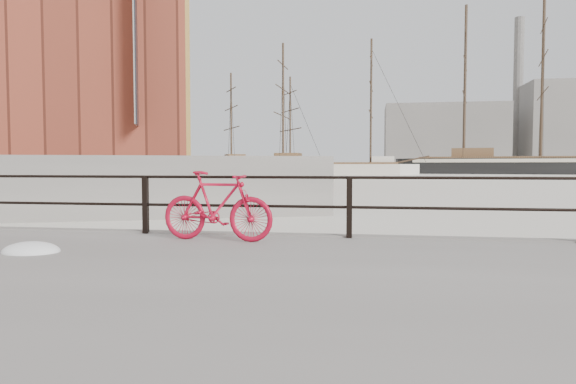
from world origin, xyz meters
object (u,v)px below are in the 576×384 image
at_px(workboat_far, 104,180).
at_px(schooner_mid, 326,175).
at_px(bicycle, 217,206).
at_px(barque_black, 540,174).
at_px(workboat_near, 112,183).
at_px(schooner_left, 261,174).

bearing_deg(workboat_far, schooner_mid, 37.16).
distance_m(bicycle, workboat_far, 47.76).
distance_m(barque_black, workboat_near, 72.88).
distance_m(schooner_left, workboat_near, 45.07).
distance_m(bicycle, schooner_left, 79.80).
height_order(schooner_left, workboat_near, schooner_left).
distance_m(bicycle, workboat_near, 38.53).
relative_size(bicycle, workboat_near, 0.17).
relative_size(schooner_mid, schooner_left, 1.34).
xyz_separation_m(workboat_near, workboat_far, (-5.04, 7.74, 0.00)).
height_order(bicycle, schooner_mid, schooner_mid).
relative_size(bicycle, workboat_far, 0.18).
distance_m(bicycle, barque_black, 91.19).
bearing_deg(schooner_mid, workboat_near, -107.35).
relative_size(barque_black, workboat_far, 5.42).
xyz_separation_m(barque_black, workboat_near, (-50.39, -52.65, 0.00)).
relative_size(barque_black, schooner_left, 2.37).
bearing_deg(schooner_mid, workboat_far, -118.20).
xyz_separation_m(bicycle, workboat_far, (-24.62, 40.91, -0.89)).
xyz_separation_m(schooner_mid, workboat_far, (-19.75, -33.67, 0.00)).
relative_size(schooner_left, workboat_far, 2.29).
height_order(barque_black, workboat_near, barque_black).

